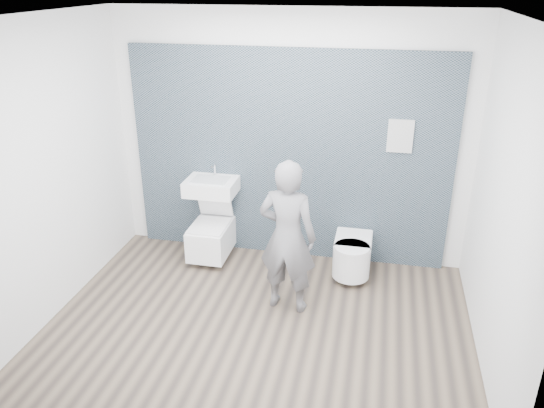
% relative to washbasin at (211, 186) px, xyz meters
% --- Properties ---
extents(ground, '(4.00, 4.00, 0.00)m').
position_rel_washbasin_xyz_m(ground, '(0.84, -1.23, -0.88)').
color(ground, brown).
rests_on(ground, ground).
extents(room_shell, '(4.00, 4.00, 4.00)m').
position_rel_washbasin_xyz_m(room_shell, '(0.84, -1.23, 0.86)').
color(room_shell, silver).
rests_on(room_shell, ground).
extents(tile_wall, '(3.60, 0.06, 2.40)m').
position_rel_washbasin_xyz_m(tile_wall, '(0.84, 0.24, -0.88)').
color(tile_wall, black).
rests_on(tile_wall, ground).
extents(washbasin, '(0.57, 0.43, 0.43)m').
position_rel_washbasin_xyz_m(washbasin, '(0.00, 0.00, 0.00)').
color(washbasin, white).
rests_on(washbasin, ground).
extents(toilet_square, '(0.43, 0.62, 0.81)m').
position_rel_washbasin_xyz_m(toilet_square, '(0.00, -0.09, -0.60)').
color(toilet_square, white).
rests_on(toilet_square, ground).
extents(toilet_rounded, '(0.41, 0.68, 0.37)m').
position_rel_washbasin_xyz_m(toilet_rounded, '(1.64, -0.13, -0.63)').
color(toilet_rounded, white).
rests_on(toilet_rounded, ground).
extents(info_placard, '(0.26, 0.03, 0.35)m').
position_rel_washbasin_xyz_m(info_placard, '(2.04, 0.20, -0.88)').
color(info_placard, white).
rests_on(info_placard, ground).
extents(visitor, '(0.61, 0.43, 1.56)m').
position_rel_washbasin_xyz_m(visitor, '(1.05, -0.87, -0.10)').
color(visitor, slate).
rests_on(visitor, ground).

